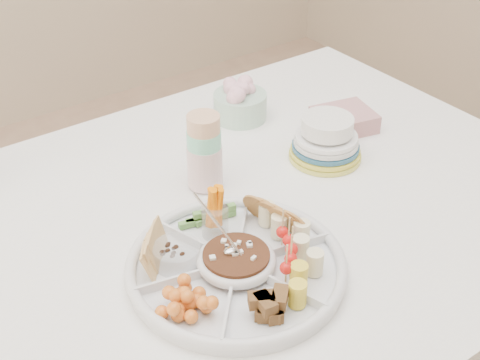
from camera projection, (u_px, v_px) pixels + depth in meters
dining_table at (216, 354)px, 1.51m from camera, size 1.52×1.02×0.76m
party_tray at (236, 264)px, 1.16m from camera, size 0.45×0.45×0.04m
bean_dip at (236, 260)px, 1.16m from camera, size 0.14×0.14×0.04m
tortillas at (278, 217)px, 1.24m from camera, size 0.11×0.11×0.05m
carrot_cucumber at (209, 204)px, 1.24m from camera, size 0.12×0.12×0.09m
pita_raisins at (162, 249)px, 1.16m from camera, size 0.14×0.14×0.06m
cherries at (187, 301)px, 1.07m from camera, size 0.12×0.12×0.04m
granola_chunks at (268, 308)px, 1.06m from camera, size 0.13×0.13×0.05m
banana_tomato at (312, 253)px, 1.13m from camera, size 0.12×0.12×0.08m
cup_stack at (204, 144)px, 1.34m from camera, size 0.09×0.09×0.20m
flower_bowl at (240, 100)px, 1.61m from camera, size 0.17×0.17×0.10m
napkin_stack at (344, 120)px, 1.59m from camera, size 0.16×0.14×0.04m
plate_stack at (326, 138)px, 1.46m from camera, size 0.17×0.17×0.10m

